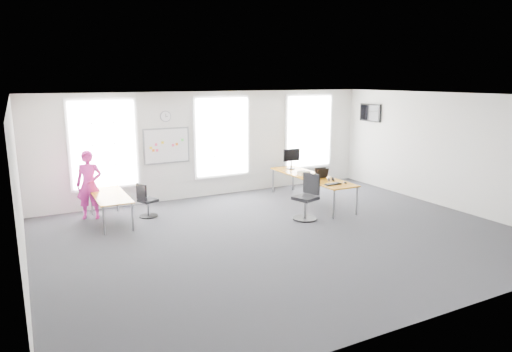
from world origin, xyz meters
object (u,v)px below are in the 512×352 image
desk_right (311,178)px  chair_left (146,202)px  headphones (331,179)px  chair_right (307,199)px  monitor (292,157)px  desk_left (110,197)px  keyboard (333,184)px  person (89,185)px

desk_right → chair_left: size_ratio=3.62×
headphones → chair_right: bearing=-153.6°
desk_right → monitor: 1.15m
desk_left → chair_left: (0.85, 0.04, -0.24)m
desk_right → headphones: size_ratio=18.98×
desk_left → monitor: 5.26m
chair_right → headphones: chair_right is taller
desk_right → desk_left: desk_right is taller
monitor → desk_right: bearing=-92.1°
keyboard → headphones: size_ratio=2.69×
chair_left → headphones: 4.70m
chair_right → headphones: (1.02, 0.43, 0.31)m
chair_right → monitor: monitor is taller
chair_left → monitor: (4.37, 0.31, 0.74)m
headphones → monitor: (-0.07, 1.81, 0.32)m
desk_right → chair_right: size_ratio=2.81×
chair_left → headphones: size_ratio=5.24×
desk_left → person: person is taller
keyboard → headphones: (0.21, 0.39, 0.03)m
chair_left → keyboard: bearing=-136.5°
person → desk_left: bearing=-37.1°
monitor → keyboard: bearing=-94.4°
keyboard → desk_left: bearing=158.2°
headphones → monitor: 1.84m
desk_right → chair_left: 4.42m
person → keyboard: size_ratio=3.81×
chair_left → monitor: size_ratio=1.43×
chair_right → chair_left: chair_right is taller
desk_left → monitor: bearing=3.8°
desk_left → chair_right: (4.27, -1.90, -0.14)m
desk_left → headphones: (5.29, -1.46, 0.18)m
chair_left → keyboard: size_ratio=1.95×
desk_left → chair_right: bearing=-23.9°
headphones → monitor: size_ratio=0.27×
keyboard → monitor: bearing=84.5°
keyboard → monitor: monitor is taller
chair_right → person: (-4.64, 2.48, 0.35)m
desk_left → chair_left: bearing=2.7°
desk_right → desk_left: bearing=172.1°
desk_right → chair_left: chair_left is taller
chair_right → keyboard: bearing=75.0°
chair_right → monitor: size_ratio=1.84×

